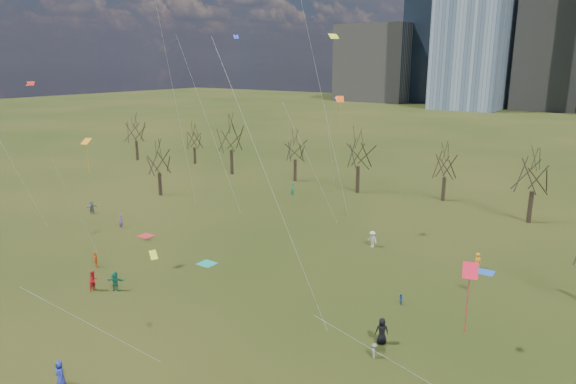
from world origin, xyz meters
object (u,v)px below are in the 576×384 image
Objects in this scene: blanket_teal at (207,264)px; person_0 at (60,373)px; blanket_navy at (485,272)px; blanket_crimson at (146,236)px; person_2 at (94,281)px; person_4 at (96,260)px.

blanket_teal is 1.00× the size of person_0.
blanket_teal is 26.48m from blanket_navy.
blanket_navy and blanket_crimson have the same top height.
person_2 is at bearing -110.36° from blanket_teal.
blanket_navy is (22.77, 13.51, 0.00)m from blanket_teal.
person_4 is (3.38, -8.75, 0.76)m from blanket_crimson.
person_4 is at bearing 148.91° from person_0.
person_2 is at bearing -57.18° from blanket_crimson.
blanket_crimson is 9.41m from person_4.
blanket_crimson is 1.03× the size of person_4.
blanket_navy is 1.03× the size of person_4.
person_2 reaches higher than blanket_teal.
blanket_teal is 11.57m from blanket_crimson.
person_0 is at bearing -116.89° from blanket_navy.
blanket_teal is at bearing -26.12° from person_2.
person_2 is at bearing 147.09° from person_0.
person_0 is (17.60, -21.14, 0.79)m from blanket_crimson.
blanket_teal is at bearing -149.32° from blanket_navy.
blanket_navy is at bearing -54.20° from person_2.
blanket_teal is 1.00× the size of blanket_crimson.
blanket_crimson is at bearing -161.36° from blanket_navy.
person_4 is (-8.01, -6.77, 0.76)m from blanket_teal.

